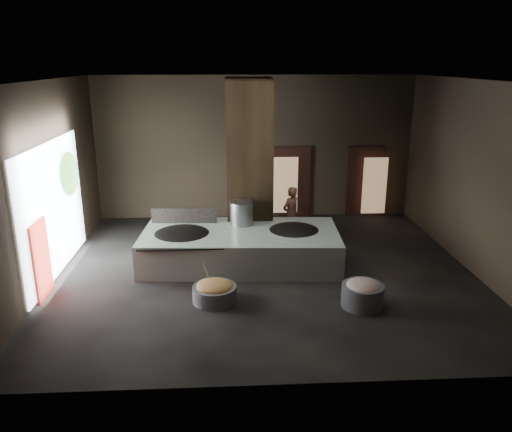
{
  "coord_description": "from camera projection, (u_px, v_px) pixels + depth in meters",
  "views": [
    {
      "loc": [
        -0.86,
        -11.22,
        4.93
      ],
      "look_at": [
        -0.19,
        0.49,
        1.25
      ],
      "focal_mm": 35.0,
      "sensor_mm": 36.0,
      "label": 1
    }
  ],
  "objects": [
    {
      "name": "meat_basin",
      "position": [
        363.0,
        296.0,
        10.38
      ],
      "size": [
        1.15,
        1.15,
        0.48
      ],
      "primitive_type": "cylinder",
      "rotation": [
        0.0,
        0.0,
        0.4
      ],
      "color": "gray",
      "rests_on": "ground"
    },
    {
      "name": "wok_right_rim",
      "position": [
        294.0,
        231.0,
        12.56
      ],
      "size": [
        1.46,
        1.46,
        0.05
      ],
      "primitive_type": "cylinder",
      "color": "black",
      "rests_on": "hearth_platform"
    },
    {
      "name": "hearth_platform",
      "position": [
        241.0,
        247.0,
        12.56
      ],
      "size": [
        5.0,
        2.61,
        0.85
      ],
      "primitive_type": "cube",
      "rotation": [
        0.0,
        0.0,
        -0.06
      ],
      "color": "silver",
      "rests_on": "ground"
    },
    {
      "name": "splash_guard",
      "position": [
        184.0,
        216.0,
        13.01
      ],
      "size": [
        1.69,
        0.16,
        0.42
      ],
      "primitive_type": "cube",
      "rotation": [
        0.0,
        0.0,
        -0.06
      ],
      "color": "black",
      "rests_on": "hearth_platform"
    },
    {
      "name": "back_wall",
      "position": [
        255.0,
        148.0,
        15.87
      ],
      "size": [
        10.0,
        0.1,
        4.5
      ],
      "primitive_type": "cube",
      "color": "black",
      "rests_on": "ground"
    },
    {
      "name": "doorway_near_glow",
      "position": [
        286.0,
        185.0,
        16.14
      ],
      "size": [
        0.78,
        0.04,
        1.84
      ],
      "primitive_type": "cube",
      "color": "#8C6647",
      "rests_on": "ground"
    },
    {
      "name": "left_wall",
      "position": [
        43.0,
        184.0,
        11.26
      ],
      "size": [
        0.1,
        9.0,
        4.5
      ],
      "primitive_type": "cube",
      "color": "black",
      "rests_on": "ground"
    },
    {
      "name": "pillar",
      "position": [
        249.0,
        165.0,
        13.33
      ],
      "size": [
        1.2,
        1.2,
        4.5
      ],
      "primitive_type": "cube",
      "color": "black",
      "rests_on": "ground"
    },
    {
      "name": "veg_fill",
      "position": [
        214.0,
        286.0,
        10.55
      ],
      "size": [
        0.77,
        0.77,
        0.24
      ],
      "primitive_type": "ellipsoid",
      "color": "#979749",
      "rests_on": "veg_basin"
    },
    {
      "name": "ceiling",
      "position": [
        266.0,
        78.0,
        10.85
      ],
      "size": [
        10.0,
        9.0,
        0.1
      ],
      "primitive_type": "cube",
      "color": "black",
      "rests_on": "back_wall"
    },
    {
      "name": "cook",
      "position": [
        291.0,
        214.0,
        13.99
      ],
      "size": [
        0.68,
        0.65,
        1.58
      ],
      "primitive_type": "imported",
      "rotation": [
        0.0,
        0.0,
        3.8
      ],
      "color": "#98614D",
      "rests_on": "ground"
    },
    {
      "name": "platform_cap",
      "position": [
        240.0,
        232.0,
        12.44
      ],
      "size": [
        4.76,
        2.29,
        0.03
      ],
      "primitive_type": "cube",
      "color": "black",
      "rests_on": "hearth_platform"
    },
    {
      "name": "wok_left",
      "position": [
        182.0,
        237.0,
        12.33
      ],
      "size": [
        1.53,
        1.53,
        0.42
      ],
      "primitive_type": "ellipsoid",
      "color": "black",
      "rests_on": "hearth_platform"
    },
    {
      "name": "front_wall",
      "position": [
        289.0,
        254.0,
        7.2
      ],
      "size": [
        10.0,
        0.1,
        4.5
      ],
      "primitive_type": "cube",
      "color": "black",
      "rests_on": "ground"
    },
    {
      "name": "right_wall",
      "position": [
        478.0,
        178.0,
        11.81
      ],
      "size": [
        0.1,
        9.0,
        4.5
      ],
      "primitive_type": "cube",
      "color": "black",
      "rests_on": "ground"
    },
    {
      "name": "floor",
      "position": [
        265.0,
        272.0,
        12.22
      ],
      "size": [
        10.0,
        9.0,
        0.1
      ],
      "primitive_type": "cube",
      "color": "black",
      "rests_on": "ground"
    },
    {
      "name": "left_opening",
      "position": [
        54.0,
        209.0,
        11.65
      ],
      "size": [
        0.04,
        4.2,
        3.1
      ],
      "primitive_type": "cube",
      "color": "white",
      "rests_on": "ground"
    },
    {
      "name": "wok_left_rim",
      "position": [
        182.0,
        234.0,
        12.31
      ],
      "size": [
        1.57,
        1.57,
        0.05
      ],
      "primitive_type": "cylinder",
      "color": "black",
      "rests_on": "hearth_platform"
    },
    {
      "name": "pavilion_sliver",
      "position": [
        41.0,
        260.0,
        10.64
      ],
      "size": [
        0.05,
        0.9,
        1.7
      ],
      "primitive_type": "cube",
      "color": "maroon",
      "rests_on": "ground"
    },
    {
      "name": "veg_basin",
      "position": [
        215.0,
        294.0,
        10.61
      ],
      "size": [
        0.95,
        0.95,
        0.35
      ],
      "primitive_type": "cylinder",
      "rotation": [
        0.0,
        0.0,
        -0.01
      ],
      "color": "gray",
      "rests_on": "ground"
    },
    {
      "name": "doorway_near",
      "position": [
        292.0,
        183.0,
        16.18
      ],
      "size": [
        1.18,
        0.08,
        2.38
      ],
      "primitive_type": "cube",
      "color": "black",
      "rests_on": "ground"
    },
    {
      "name": "tree_silhouette",
      "position": [
        69.0,
        173.0,
        12.53
      ],
      "size": [
        0.28,
        1.1,
        1.1
      ],
      "primitive_type": "ellipsoid",
      "color": "#194714",
      "rests_on": "left_opening"
    },
    {
      "name": "doorway_far_glow",
      "position": [
        375.0,
        186.0,
        16.06
      ],
      "size": [
        0.78,
        0.04,
        1.84
      ],
      "primitive_type": "cube",
      "color": "#8C6647",
      "rests_on": "ground"
    },
    {
      "name": "ladle",
      "position": [
        207.0,
        275.0,
        10.63
      ],
      "size": [
        0.19,
        0.35,
        0.67
      ],
      "primitive_type": "cylinder",
      "rotation": [
        0.49,
        0.0,
        -0.45
      ],
      "color": "#97989E",
      "rests_on": "veg_basin"
    },
    {
      "name": "wok_right",
      "position": [
        294.0,
        233.0,
        12.58
      ],
      "size": [
        1.43,
        1.43,
        0.4
      ],
      "primitive_type": "ellipsoid",
      "color": "black",
      "rests_on": "hearth_platform"
    },
    {
      "name": "stock_pot",
      "position": [
        242.0,
        214.0,
        12.87
      ],
      "size": [
        0.59,
        0.59,
        0.64
      ],
      "primitive_type": "cylinder",
      "color": "#97989E",
      "rests_on": "hearth_platform"
    },
    {
      "name": "meat_fill",
      "position": [
        363.0,
        286.0,
        10.31
      ],
      "size": [
        0.73,
        0.73,
        0.28
      ],
      "primitive_type": "ellipsoid",
      "color": "#B1756A",
      "rests_on": "meat_basin"
    },
    {
      "name": "doorway_far",
      "position": [
        365.0,
        182.0,
        16.31
      ],
      "size": [
        1.18,
        0.08,
        2.38
      ],
      "primitive_type": "cube",
      "color": "black",
      "rests_on": "ground"
    }
  ]
}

